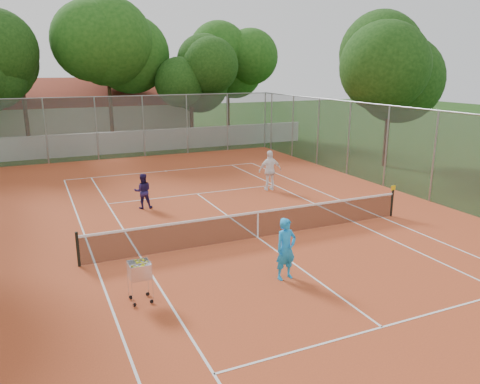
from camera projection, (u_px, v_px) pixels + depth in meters
name	position (u px, v px, depth m)	size (l,w,h in m)	color
ground	(258.00, 238.00, 16.31)	(120.00, 120.00, 0.00)	#16330E
court_pad	(258.00, 238.00, 16.30)	(18.00, 34.00, 0.02)	#BA4A24
court_lines	(258.00, 237.00, 16.30)	(10.98, 23.78, 0.01)	white
tennis_net	(258.00, 224.00, 16.17)	(11.88, 0.10, 0.98)	black
perimeter_fence	(258.00, 182.00, 15.79)	(18.00, 34.00, 4.00)	slate
boundary_wall	(138.00, 141.00, 32.85)	(26.00, 0.30, 1.50)	silver
clubhouse	(89.00, 110.00, 40.50)	(16.40, 9.00, 4.40)	beige
tropical_trees	(126.00, 78.00, 34.40)	(29.00, 19.00, 10.00)	#12330C
player_near	(286.00, 249.00, 12.93)	(0.64, 0.42, 1.76)	#1C9BF0
player_far_left	(143.00, 191.00, 19.52)	(0.72, 0.56, 1.49)	#241A4F
player_far_right	(270.00, 170.00, 22.39)	(1.13, 0.47, 1.93)	white
ball_hopper	(140.00, 280.00, 11.69)	(0.56, 0.56, 1.16)	silver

